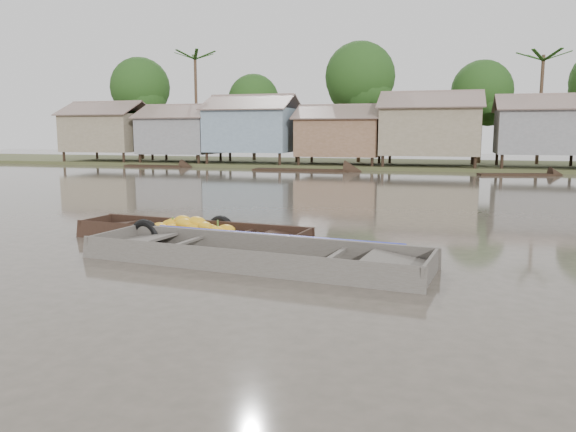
# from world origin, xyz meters

# --- Properties ---
(ground) EXTENTS (120.00, 120.00, 0.00)m
(ground) POSITION_xyz_m (0.00, 0.00, 0.00)
(ground) COLOR #464136
(ground) RESTS_ON ground
(riverbank) EXTENTS (120.00, 12.47, 10.22)m
(riverbank) POSITION_xyz_m (3.03, 31.86, 3.07)
(riverbank) COLOR #384723
(riverbank) RESTS_ON ground
(banana_boat) EXTENTS (5.97, 2.01, 0.84)m
(banana_boat) POSITION_xyz_m (-2.17, 1.19, 0.17)
(banana_boat) COLOR black
(banana_boat) RESTS_ON ground
(viewer_boat) EXTENTS (7.24, 2.66, 0.57)m
(viewer_boat) POSITION_xyz_m (0.18, -0.60, 0.05)
(viewer_boat) COLOR #47423C
(viewer_boat) RESTS_ON ground
(distant_boats) EXTENTS (45.81, 15.16, 0.35)m
(distant_boats) POSITION_xyz_m (9.81, 23.63, -0.05)
(distant_boats) COLOR black
(distant_boats) RESTS_ON ground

